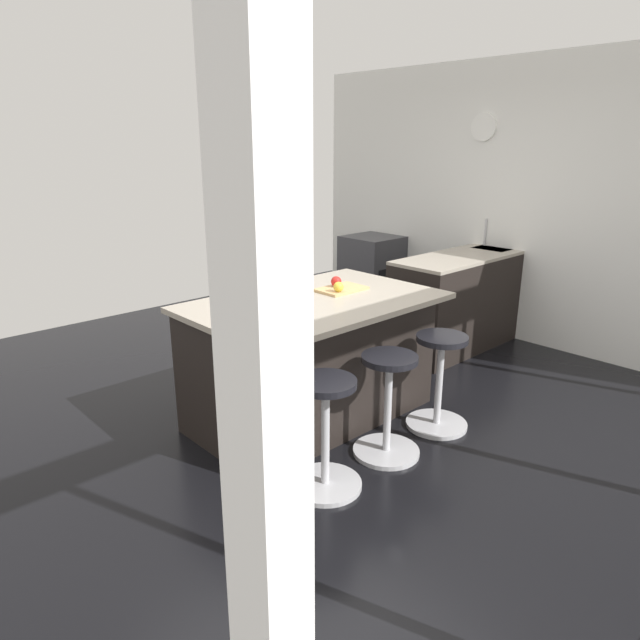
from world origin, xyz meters
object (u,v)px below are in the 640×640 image
stool_by_window (439,385)px  cutting_board (341,289)px  water_bottle (279,291)px  kitchen_island (311,358)px  oven_range (372,273)px  apple_red (336,281)px  apple_yellow (338,287)px  stool_near_camera (325,438)px  stool_middle (388,409)px

stool_by_window → cutting_board: cutting_board is taller
water_bottle → kitchen_island: bearing=-172.3°
oven_range → apple_red: apple_red is taller
stool_by_window → apple_yellow: apple_yellow is taller
stool_near_camera → apple_yellow: 1.22m
stool_near_camera → stool_middle: bearing=180.0°
apple_yellow → cutting_board: bearing=-145.7°
stool_near_camera → apple_red: size_ratio=8.72×
apple_yellow → water_bottle: bearing=-1.5°
water_bottle → apple_yellow: bearing=178.5°
oven_range → stool_middle: 3.39m
apple_red → cutting_board: bearing=96.3°
apple_red → stool_middle: bearing=68.7°
cutting_board → water_bottle: size_ratio=1.15×
oven_range → stool_middle: size_ratio=1.29×
stool_by_window → apple_yellow: size_ratio=9.37×
stool_middle → cutting_board: cutting_board is taller
kitchen_island → apple_yellow: 0.56m
cutting_board → apple_red: (0.01, -0.05, 0.05)m
stool_near_camera → apple_yellow: (-0.77, -0.68, 0.65)m
apple_yellow → stool_middle: bearing=72.2°
kitchen_island → apple_red: bearing=-168.8°
cutting_board → apple_red: size_ratio=4.53×
stool_middle → apple_yellow: size_ratio=9.37×
apple_red → water_bottle: bearing=9.5°
apple_red → oven_range: bearing=-144.0°
stool_by_window → stool_middle: same height
stool_by_window → apple_red: apple_red is taller
kitchen_island → stool_near_camera: bearing=53.1°
oven_range → kitchen_island: bearing=33.4°
stool_by_window → cutting_board: size_ratio=1.92×
stool_by_window → stool_near_camera: 1.11m
stool_near_camera → apple_red: 1.35m
cutting_board → water_bottle: (0.64, 0.05, 0.11)m
oven_range → stool_by_window: bearing=51.2°
oven_range → apple_yellow: (2.23, 1.67, 0.53)m
apple_red → apple_yellow: apple_red is taller
kitchen_island → stool_near_camera: kitchen_island is taller
stool_near_camera → water_bottle: (-0.24, -0.70, 0.71)m
cutting_board → apple_red: apple_red is taller
kitchen_island → cutting_board: 0.56m
water_bottle → stool_middle: bearing=114.7°
stool_by_window → stool_middle: 0.56m
stool_by_window → water_bottle: (0.88, -0.70, 0.71)m
apple_yellow → kitchen_island: bearing=-14.6°
stool_by_window → apple_red: size_ratio=8.72×
stool_near_camera → kitchen_island: bearing=-126.9°
stool_middle → apple_yellow: apple_yellow is taller
stool_by_window → kitchen_island: bearing=-53.1°
stool_near_camera → cutting_board: cutting_board is taller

